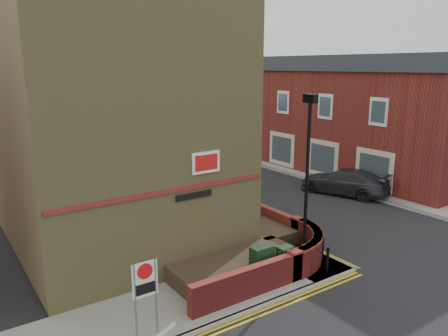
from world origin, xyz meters
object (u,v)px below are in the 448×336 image
utility_cabinet_large (262,263)px  silver_car_near (202,184)px  lamppost (307,182)px  zone_sign (145,286)px

utility_cabinet_large → silver_car_near: 10.94m
lamppost → utility_cabinet_large: size_ratio=5.25×
lamppost → silver_car_near: bearing=79.0°
zone_sign → silver_car_near: bearing=52.1°
silver_car_near → zone_sign: bearing=-132.8°
zone_sign → silver_car_near: size_ratio=0.57×
utility_cabinet_large → silver_car_near: bearing=69.1°
zone_sign → lamppost: bearing=6.1°
utility_cabinet_large → zone_sign: 4.86m
utility_cabinet_large → zone_sign: bearing=-170.3°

